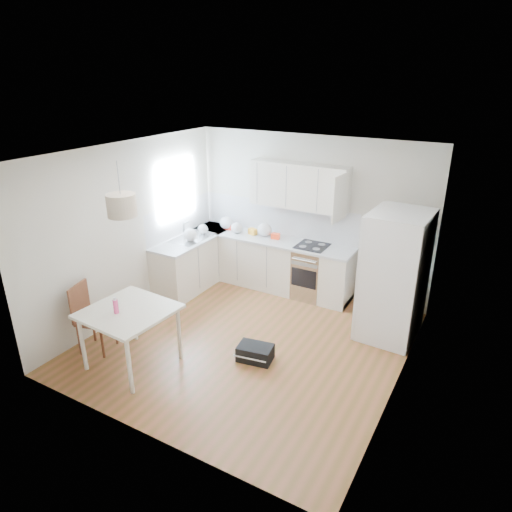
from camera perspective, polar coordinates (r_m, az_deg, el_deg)
The scene contains 29 objects.
floor at distance 6.72m, azimuth -1.05°, elevation -10.65°, with size 4.20×4.20×0.00m, color brown.
ceiling at distance 5.72m, azimuth -1.24°, elevation 12.70°, with size 4.20×4.20×0.00m, color white.
wall_back at distance 7.87m, azimuth 6.70°, elevation 5.09°, with size 4.20×4.20×0.00m, color beige.
wall_left at distance 7.33m, azimuth -15.45°, elevation 3.12°, with size 4.20×4.20×0.00m, color beige.
wall_right at distance 5.42m, azimuth 18.38°, elevation -4.05°, with size 4.20×4.20×0.00m, color beige.
window_glassblock at distance 8.02m, azimuth -9.94°, elevation 8.21°, with size 0.02×1.00×1.00m, color #BFE0F9.
cabinets_back at distance 8.16m, azimuth 1.71°, elevation -0.92°, with size 3.00×0.60×0.88m, color white.
cabinets_left at distance 8.30m, azimuth -7.59°, elevation -0.73°, with size 0.60×1.80×0.88m, color white.
counter_back at distance 8.00m, azimuth 1.75°, elevation 2.11°, with size 3.02×0.64×0.04m, color silver.
counter_left at distance 8.13m, azimuth -7.75°, elevation 2.26°, with size 0.64×1.82×0.04m, color silver.
backsplash_back at distance 8.14m, azimuth 2.75°, elevation 4.78°, with size 3.00×0.01×0.58m, color white.
backsplash_left at distance 8.21m, azimuth -9.51°, elevation 4.63°, with size 0.01×1.80×0.58m, color white.
upper_cabinets at distance 7.65m, azimuth 5.35°, elevation 8.72°, with size 1.70×0.32×0.75m, color white.
range_oven at distance 7.86m, azimuth 6.88°, elevation -2.05°, with size 0.50×0.61×0.88m, color #B9BCBE, non-canonical shape.
sink at distance 8.09m, azimuth -7.97°, elevation 2.25°, with size 0.50×0.80×0.16m, color #B9BCBE, non-canonical shape.
refrigerator at distance 6.76m, azimuth 17.04°, elevation -2.42°, with size 0.89×0.94×1.88m, color white, non-canonical shape.
dining_table at distance 6.11m, azimuth -15.58°, elevation -7.26°, with size 1.10×1.10×0.81m.
dining_chair at distance 6.69m, azimuth -19.45°, elevation -7.34°, with size 0.41×0.41×0.98m, color #4E2917, non-canonical shape.
drink_bottle at distance 5.99m, azimuth -17.14°, elevation -5.90°, with size 0.06×0.06×0.22m, color #EE4282.
gym_bag at distance 6.29m, azimuth -0.10°, elevation -12.00°, with size 0.46×0.30×0.21m, color black.
pendant_lamp at distance 5.59m, azimuth -16.46°, elevation 6.10°, with size 0.35×0.35×0.27m, color beige.
grocery_bag_a at distance 8.44m, azimuth -3.70°, elevation 4.16°, with size 0.26×0.22×0.23m, color white.
grocery_bag_b at distance 8.22m, azimuth -2.41°, elevation 3.54°, with size 0.22×0.19×0.20m, color white.
grocery_bag_c at distance 8.04m, azimuth 1.09°, elevation 3.29°, with size 0.27×0.23×0.24m, color white.
grocery_bag_d at distance 8.24m, azimuth -6.64°, elevation 3.38°, with size 0.19×0.16×0.17m, color white.
grocery_bag_e at distance 7.89m, azimuth -8.23°, elevation 2.63°, with size 0.25×0.21×0.22m, color white.
snack_orange at distance 7.94m, azimuth 2.45°, elevation 2.50°, with size 0.14×0.09×0.10m, color red.
snack_yellow at distance 8.16m, azimuth -0.42°, elevation 3.08°, with size 0.15×0.10×0.11m, color orange.
snack_red at distance 8.44m, azimuth -3.44°, elevation 3.70°, with size 0.15×0.10×0.10m, color red.
Camera 1 is at (2.89, -4.85, 3.64)m, focal length 32.00 mm.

